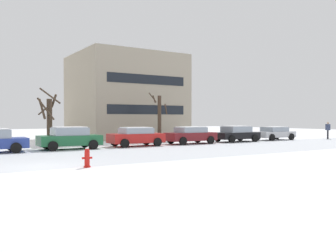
# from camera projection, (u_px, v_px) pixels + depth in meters

# --- Properties ---
(ground_plane) EXTENTS (120.00, 120.00, 0.00)m
(ground_plane) POSITION_uv_depth(u_px,v_px,m) (40.00, 167.00, 15.51)
(ground_plane) COLOR white
(road_surface) EXTENTS (80.00, 8.43, 0.00)m
(road_surface) POSITION_uv_depth(u_px,v_px,m) (25.00, 160.00, 18.23)
(road_surface) COLOR silver
(road_surface) RESTS_ON ground
(fire_hydrant) EXTENTS (0.44, 0.30, 0.86)m
(fire_hydrant) POSITION_uv_depth(u_px,v_px,m) (87.00, 157.00, 15.49)
(fire_hydrant) COLOR red
(fire_hydrant) RESTS_ON ground
(parked_car_green) EXTENTS (4.16, 2.13, 1.52)m
(parked_car_green) POSITION_uv_depth(u_px,v_px,m) (70.00, 138.00, 24.63)
(parked_car_green) COLOR #1E6038
(parked_car_green) RESTS_ON ground
(parked_car_red) EXTENTS (4.15, 2.11, 1.43)m
(parked_car_red) POSITION_uv_depth(u_px,v_px,m) (136.00, 136.00, 27.29)
(parked_car_red) COLOR red
(parked_car_red) RESTS_ON ground
(parked_car_maroon) EXTENTS (4.21, 2.14, 1.41)m
(parked_car_maroon) POSITION_uv_depth(u_px,v_px,m) (191.00, 135.00, 29.94)
(parked_car_maroon) COLOR maroon
(parked_car_maroon) RESTS_ON ground
(parked_car_black) EXTENTS (4.19, 2.24, 1.42)m
(parked_car_black) POSITION_uv_depth(u_px,v_px,m) (236.00, 134.00, 32.61)
(parked_car_black) COLOR black
(parked_car_black) RESTS_ON ground
(parked_car_silver) EXTENTS (4.12, 2.16, 1.30)m
(parked_car_silver) POSITION_uv_depth(u_px,v_px,m) (274.00, 133.00, 35.32)
(parked_car_silver) COLOR silver
(parked_car_silver) RESTS_ON ground
(pedestrian_crossing) EXTENTS (0.39, 0.44, 1.73)m
(pedestrian_crossing) POSITION_uv_depth(u_px,v_px,m) (328.00, 129.00, 37.13)
(pedestrian_crossing) COLOR black
(pedestrian_crossing) RESTS_ON ground
(tree_far_left) EXTENTS (1.55, 1.74, 4.27)m
(tree_far_left) POSITION_uv_depth(u_px,v_px,m) (49.00, 119.00, 26.45)
(tree_far_left) COLOR #423326
(tree_far_left) RESTS_ON ground
(tree_far_mid) EXTENTS (1.68, 1.65, 4.44)m
(tree_far_mid) POSITION_uv_depth(u_px,v_px,m) (159.00, 117.00, 32.97)
(tree_far_mid) COLOR #423326
(tree_far_mid) RESTS_ON ground
(building_far_right) EXTENTS (10.61, 9.75, 8.93)m
(building_far_right) POSITION_uv_depth(u_px,v_px,m) (126.00, 97.00, 39.54)
(building_far_right) COLOR #9E937F
(building_far_right) RESTS_ON ground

